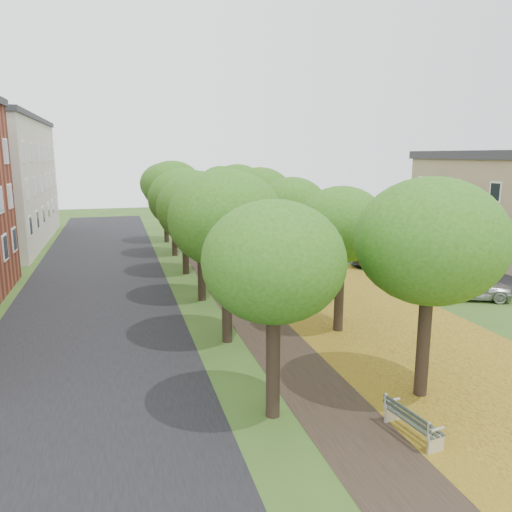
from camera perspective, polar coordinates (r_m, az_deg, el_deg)
ground at (r=15.67m, az=9.93°, el=-16.45°), size 120.00×120.00×0.00m
street_asphalt at (r=28.40m, az=-17.83°, el=-3.97°), size 8.00×70.00×0.01m
footpath at (r=29.04m, az=-2.88°, el=-3.08°), size 3.20×70.00×0.01m
leaf_verge at (r=30.49m, az=6.33°, el=-2.43°), size 7.50×70.00×0.01m
parking_lot at (r=35.33m, az=18.61°, el=-1.05°), size 9.00×16.00×0.01m
tree_row_west at (r=27.83m, az=-7.42°, el=6.10°), size 4.04×34.04×6.48m
tree_row_east at (r=28.90m, az=2.09°, el=6.39°), size 4.04×34.04×6.48m
bench at (r=14.38m, az=17.35°, el=-17.55°), size 0.79×1.86×0.85m
car_silver at (r=27.87m, az=23.03°, el=-3.11°), size 4.53×3.24×1.43m
car_red at (r=31.39m, az=17.95°, el=-1.21°), size 4.55×2.76×1.42m
car_grey at (r=34.26m, az=14.91°, el=0.03°), size 5.30×2.87×1.46m
car_white at (r=38.26m, az=11.27°, el=1.40°), size 5.67×3.15×1.50m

